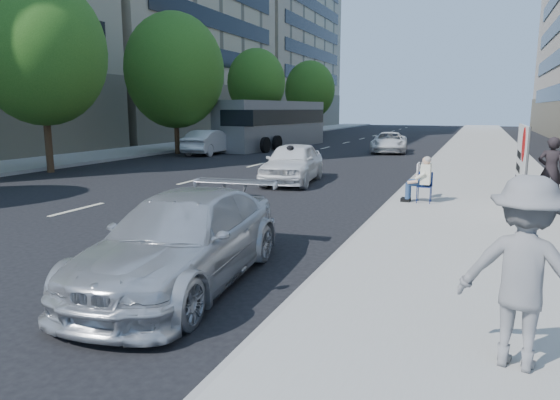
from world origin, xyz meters
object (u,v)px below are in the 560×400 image
at_px(jogger, 524,273).
at_px(white_sedan_far, 389,142).
at_px(white_sedan_mid, 210,142).
at_px(pedestrian_woman, 551,170).
at_px(protest_banner, 521,162).
at_px(parked_sedan, 183,240).
at_px(motorcycle, 291,167).
at_px(white_sedan_near, 293,163).
at_px(seated_protester, 421,177).
at_px(bus, 274,125).

bearing_deg(jogger, white_sedan_far, -66.18).
distance_m(white_sedan_mid, white_sedan_far, 11.39).
bearing_deg(pedestrian_woman, protest_banner, 65.48).
height_order(parked_sedan, white_sedan_far, parked_sedan).
relative_size(parked_sedan, white_sedan_mid, 1.09).
height_order(pedestrian_woman, protest_banner, protest_banner).
xyz_separation_m(jogger, motorcycle, (-6.92, 11.91, -0.50)).
height_order(jogger, motorcycle, jogger).
height_order(white_sedan_near, white_sedan_far, white_sedan_near).
bearing_deg(white_sedan_far, jogger, -84.66).
height_order(jogger, white_sedan_near, jogger).
xyz_separation_m(seated_protester, pedestrian_woman, (3.35, 1.16, 0.20)).
relative_size(pedestrian_woman, white_sedan_near, 0.42).
xyz_separation_m(protest_banner, white_sedan_mid, (-16.44, 12.77, -0.66)).
bearing_deg(bus, white_sedan_mid, -96.27).
distance_m(white_sedan_near, bus, 17.69).
height_order(protest_banner, parked_sedan, protest_banner).
height_order(pedestrian_woman, white_sedan_far, pedestrian_woman).
distance_m(jogger, white_sedan_near, 14.14).
distance_m(protest_banner, white_sedan_mid, 20.83).
relative_size(white_sedan_near, bus, 0.36).
bearing_deg(bus, white_sedan_near, -58.78).
bearing_deg(white_sedan_mid, protest_banner, 139.83).
relative_size(protest_banner, white_sedan_near, 0.69).
bearing_deg(seated_protester, white_sedan_near, 147.37).
xyz_separation_m(protest_banner, bus, (-14.91, 19.48, 0.23)).
distance_m(jogger, bus, 31.78).
distance_m(protest_banner, white_sedan_near, 8.30).
xyz_separation_m(pedestrian_woman, parked_sedan, (-6.14, -9.03, -0.36)).
distance_m(seated_protester, protest_banner, 2.55).
distance_m(seated_protester, pedestrian_woman, 3.56).
bearing_deg(jogger, white_sedan_near, -48.69).
height_order(protest_banner, white_sedan_near, protest_banner).
xyz_separation_m(jogger, pedestrian_woman, (1.39, 10.21, -0.06)).
bearing_deg(parked_sedan, motorcycle, 96.07).
height_order(jogger, protest_banner, protest_banner).
height_order(jogger, pedestrian_woman, jogger).
bearing_deg(jogger, seated_protester, -66.17).
relative_size(parked_sedan, white_sedan_far, 1.06).
relative_size(seated_protester, parked_sedan, 0.27).
bearing_deg(seated_protester, bus, 122.76).
distance_m(white_sedan_near, motorcycle, 0.40).
bearing_deg(seated_protester, pedestrian_woman, 19.13).
xyz_separation_m(pedestrian_woman, white_sedan_far, (-7.24, 16.77, -0.43)).
bearing_deg(bus, motorcycle, -59.01).
distance_m(jogger, pedestrian_woman, 10.30).
xyz_separation_m(white_sedan_near, bus, (-7.37, 16.06, 0.88)).
distance_m(parked_sedan, bus, 28.83).
bearing_deg(motorcycle, pedestrian_woman, -10.79).
xyz_separation_m(pedestrian_woman, protest_banner, (-0.86, -1.35, 0.32)).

